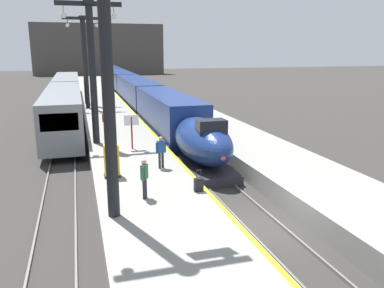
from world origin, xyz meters
TOP-DOWN VIEW (x-y plane):
  - ground_plane at (0.00, 0.00)m, footprint 260.00×260.00m
  - platform_left at (-4.05, 24.75)m, footprint 4.80×110.00m
  - platform_right at (4.05, 24.75)m, footprint 4.80×110.00m
  - platform_left_safety_stripe at (-1.77, 24.75)m, footprint 0.20×107.80m
  - rail_main_left at (-0.75, 27.50)m, footprint 0.08×110.00m
  - rail_main_right at (0.75, 27.50)m, footprint 0.08×110.00m
  - rail_secondary_left at (-8.85, 27.50)m, footprint 0.08×110.00m
  - rail_secondary_right at (-7.35, 27.50)m, footprint 0.08×110.00m
  - highspeed_train_main at (0.00, 41.50)m, footprint 2.92×75.61m
  - regional_train_adjacent at (-8.10, 29.55)m, footprint 2.85×36.60m
  - station_column_near at (-5.85, 0.39)m, footprint 4.00×0.68m
  - station_column_mid at (-5.90, 12.56)m, footprint 4.00×0.68m
  - station_column_far at (-5.90, 28.96)m, footprint 4.00×0.68m
  - station_column_distant at (-5.90, 32.48)m, footprint 4.00×0.68m
  - passenger_near_edge at (-4.50, 1.78)m, footprint 0.37×0.52m
  - passenger_mid_platform at (-5.00, 15.71)m, footprint 0.57×0.27m
  - passenger_far_waiting at (-2.97, 5.76)m, footprint 0.56×0.29m
  - rolling_suitcase at (-2.12, 1.94)m, footprint 0.40×0.22m
  - ticket_machine_yellow at (-5.55, 5.08)m, footprint 0.76×0.62m
  - departure_info_board at (-3.84, 10.33)m, footprint 0.90×0.10m
  - terminus_back_wall at (0.00, 102.00)m, footprint 36.00×2.00m

SIDE VIEW (x-z plane):
  - ground_plane at x=0.00m, z-range 0.00..0.00m
  - rail_main_left at x=-0.75m, z-range 0.00..0.12m
  - rail_main_right at x=0.75m, z-range 0.00..0.12m
  - rail_secondary_left at x=-8.85m, z-range 0.00..0.12m
  - rail_secondary_right at x=-7.35m, z-range 0.00..0.12m
  - platform_left at x=-4.05m, z-range 0.00..1.05m
  - platform_right at x=4.05m, z-range 0.00..1.05m
  - platform_left_safety_stripe at x=-1.77m, z-range 1.05..1.06m
  - rolling_suitcase at x=-2.12m, z-range 0.86..1.85m
  - ticket_machine_yellow at x=-5.55m, z-range 0.99..2.59m
  - highspeed_train_main at x=0.00m, z-range 0.17..3.77m
  - passenger_near_edge at x=-4.50m, z-range 1.19..2.88m
  - passenger_mid_platform at x=-5.00m, z-range 1.19..2.88m
  - passenger_far_waiting at x=-2.97m, z-range 1.19..2.88m
  - regional_train_adjacent at x=-8.10m, z-range 0.23..4.03m
  - departure_info_board at x=-3.84m, z-range 1.50..3.62m
  - station_column_mid at x=-5.90m, z-range 1.98..10.97m
  - station_column_far at x=-5.90m, z-range 1.99..11.27m
  - station_column_distant at x=-5.90m, z-range 1.99..11.52m
  - terminus_back_wall at x=0.00m, z-range 0.00..14.00m
  - station_column_near at x=-5.85m, z-range 2.13..12.46m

